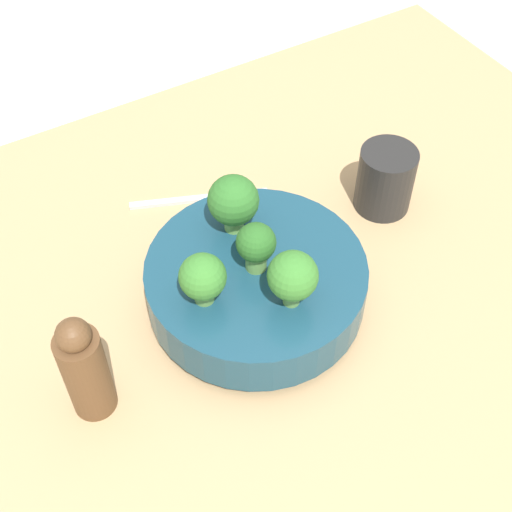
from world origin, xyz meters
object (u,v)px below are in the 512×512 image
object	(u,v)px
bowl	(256,283)
pepper_mill	(85,369)
cup	(385,179)
fork	(199,199)

from	to	relation	value
bowl	pepper_mill	bearing A→B (deg)	6.97
cup	pepper_mill	xyz separation A→B (m)	(0.47, 0.09, 0.03)
cup	pepper_mill	world-z (taller)	pepper_mill
bowl	cup	size ratio (longest dim) A/B	2.83
pepper_mill	fork	distance (m)	0.35
fork	pepper_mill	bearing A→B (deg)	42.38
cup	fork	distance (m)	0.26
pepper_mill	fork	bearing A→B (deg)	-137.62
cup	pepper_mill	bearing A→B (deg)	10.98
fork	bowl	bearing A→B (deg)	83.16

